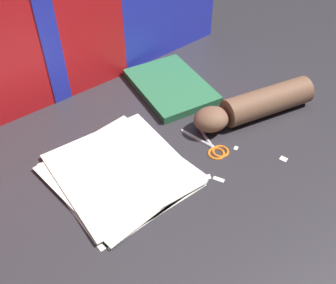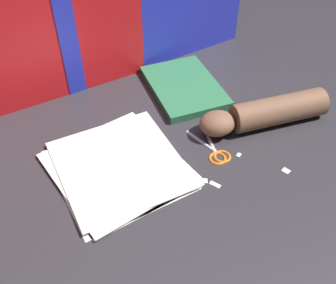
# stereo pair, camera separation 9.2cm
# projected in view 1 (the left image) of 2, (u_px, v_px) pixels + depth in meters

# --- Properties ---
(ground_plane) EXTENTS (6.00, 6.00, 0.00)m
(ground_plane) POSITION_uv_depth(u_px,v_px,m) (174.00, 162.00, 0.95)
(ground_plane) COLOR #2D2B30
(paper_stack) EXTENTS (0.31, 0.32, 0.01)m
(paper_stack) POSITION_uv_depth(u_px,v_px,m) (120.00, 172.00, 0.92)
(paper_stack) COLOR white
(paper_stack) RESTS_ON ground_plane
(book_closed) EXTENTS (0.24, 0.30, 0.02)m
(book_closed) POSITION_uv_depth(u_px,v_px,m) (171.00, 86.00, 1.16)
(book_closed) COLOR #2D7247
(book_closed) RESTS_ON ground_plane
(scissors) EXTENTS (0.07, 0.15, 0.01)m
(scissors) POSITION_uv_depth(u_px,v_px,m) (212.00, 145.00, 0.99)
(scissors) COLOR silver
(scissors) RESTS_ON ground_plane
(hand_forearm) EXTENTS (0.36, 0.16, 0.08)m
(hand_forearm) POSITION_uv_depth(u_px,v_px,m) (255.00, 105.00, 1.05)
(hand_forearm) COLOR brown
(hand_forearm) RESTS_ON ground_plane
(paper_scrap_near) EXTENTS (0.02, 0.03, 0.00)m
(paper_scrap_near) POSITION_uv_depth(u_px,v_px,m) (219.00, 179.00, 0.91)
(paper_scrap_near) COLOR white
(paper_scrap_near) RESTS_ON ground_plane
(paper_scrap_mid) EXTENTS (0.02, 0.02, 0.00)m
(paper_scrap_mid) POSITION_uv_depth(u_px,v_px,m) (207.00, 177.00, 0.92)
(paper_scrap_mid) COLOR white
(paper_scrap_mid) RESTS_ON ground_plane
(paper_scrap_far) EXTENTS (0.02, 0.01, 0.00)m
(paper_scrap_far) POSITION_uv_depth(u_px,v_px,m) (236.00, 148.00, 0.99)
(paper_scrap_far) COLOR white
(paper_scrap_far) RESTS_ON ground_plane
(paper_scrap_side) EXTENTS (0.02, 0.02, 0.00)m
(paper_scrap_side) POSITION_uv_depth(u_px,v_px,m) (284.00, 159.00, 0.96)
(paper_scrap_side) COLOR white
(paper_scrap_side) RESTS_ON ground_plane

